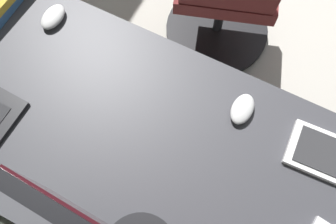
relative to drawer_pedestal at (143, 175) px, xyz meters
name	(u,v)px	position (x,y,z in m)	size (l,w,h in m)	color
desk	(161,158)	(-0.07, -0.03, 0.32)	(2.11, 0.71, 0.73)	#38383D
drawer_pedestal	(143,175)	(0.00, 0.00, 0.00)	(0.40, 0.51, 0.69)	#38383D
mouse_main	(53,17)	(0.46, -0.27, 0.40)	(0.06, 0.10, 0.03)	silver
mouse_spare	(242,109)	(-0.23, -0.25, 0.40)	(0.06, 0.10, 0.03)	silver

